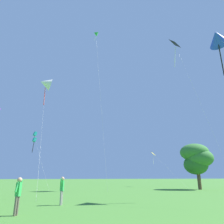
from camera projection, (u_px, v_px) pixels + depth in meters
The scene contains 9 objects.
kite_green_small at pixel (96, 34), 38.43m from camera, with size 1.70×5.56×27.56m.
kite_yellow_diamond at pixel (154, 156), 42.26m from camera, with size 2.54×8.58×6.74m.
kite_teal_box at pixel (35, 137), 38.76m from camera, with size 3.86×8.49×9.86m.
kite_black_large at pixel (176, 51), 37.08m from camera, with size 4.32×6.44×25.44m.
kite_white_distant at pixel (46, 83), 30.23m from camera, with size 2.03×12.02×15.73m.
kite_blue_delta at pixel (217, 38), 20.73m from camera, with size 4.96×12.74×16.12m.
person_in_red_shirt at pixel (62, 188), 14.18m from camera, with size 0.31×0.57×1.80m.
person_far_back at pixel (18, 192), 10.40m from camera, with size 0.32×0.55×1.78m.
tree_right_cluster at pixel (197, 158), 32.45m from camera, with size 4.57×4.73×6.82m.
Camera 1 is at (-1.70, -2.01, 1.80)m, focal length 33.59 mm.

